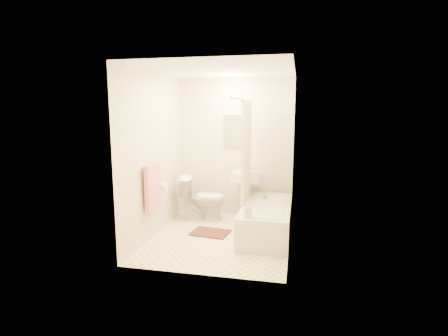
% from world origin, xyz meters
% --- Properties ---
extents(floor, '(2.40, 2.40, 0.00)m').
position_xyz_m(floor, '(0.00, 0.00, 0.00)').
color(floor, beige).
rests_on(floor, ground).
extents(ceiling, '(2.40, 2.40, 0.00)m').
position_xyz_m(ceiling, '(0.00, 0.00, 2.40)').
color(ceiling, white).
rests_on(ceiling, ground).
extents(wall_back, '(2.00, 0.02, 2.40)m').
position_xyz_m(wall_back, '(0.00, 1.20, 1.20)').
color(wall_back, beige).
rests_on(wall_back, ground).
extents(wall_left, '(0.02, 2.40, 2.40)m').
position_xyz_m(wall_left, '(-1.00, 0.00, 1.20)').
color(wall_left, beige).
rests_on(wall_left, ground).
extents(wall_right, '(0.02, 2.40, 2.40)m').
position_xyz_m(wall_right, '(1.00, 0.00, 1.20)').
color(wall_right, beige).
rests_on(wall_right, ground).
extents(mirror, '(0.40, 0.03, 0.55)m').
position_xyz_m(mirror, '(0.00, 1.18, 1.50)').
color(mirror, white).
rests_on(mirror, wall_back).
extents(curtain_rod, '(0.03, 1.70, 0.03)m').
position_xyz_m(curtain_rod, '(0.30, 0.10, 2.00)').
color(curtain_rod, silver).
rests_on(curtain_rod, wall_back).
extents(shower_curtain, '(0.04, 0.80, 1.55)m').
position_xyz_m(shower_curtain, '(0.30, 0.50, 1.22)').
color(shower_curtain, silver).
rests_on(shower_curtain, curtain_rod).
extents(towel_bar, '(0.02, 0.60, 0.02)m').
position_xyz_m(towel_bar, '(-0.96, -0.25, 1.10)').
color(towel_bar, silver).
rests_on(towel_bar, wall_left).
extents(towel, '(0.06, 0.45, 0.66)m').
position_xyz_m(towel, '(-0.93, -0.25, 0.78)').
color(towel, '#CC7266').
rests_on(towel, towel_bar).
extents(toilet_paper, '(0.11, 0.12, 0.12)m').
position_xyz_m(toilet_paper, '(-0.93, 0.12, 0.70)').
color(toilet_paper, white).
rests_on(toilet_paper, wall_left).
extents(toilet, '(0.82, 0.54, 0.75)m').
position_xyz_m(toilet, '(-0.48, 0.76, 0.37)').
color(toilet, white).
rests_on(toilet, floor).
extents(sink, '(0.51, 0.43, 0.91)m').
position_xyz_m(sink, '(0.25, 0.95, 0.46)').
color(sink, white).
rests_on(sink, floor).
extents(bathtub, '(0.70, 1.61, 0.45)m').
position_xyz_m(bathtub, '(0.65, 0.30, 0.23)').
color(bathtub, silver).
rests_on(bathtub, floor).
extents(bath_mat, '(0.61, 0.48, 0.02)m').
position_xyz_m(bath_mat, '(-0.19, 0.14, 0.01)').
color(bath_mat, '#552E25').
rests_on(bath_mat, floor).
extents(soap_bottle, '(0.12, 0.12, 0.20)m').
position_xyz_m(soap_bottle, '(0.45, -0.35, 0.55)').
color(soap_bottle, white).
rests_on(soap_bottle, bathtub).
extents(scrub_brush, '(0.06, 0.18, 0.04)m').
position_xyz_m(scrub_brush, '(0.58, 0.73, 0.47)').
color(scrub_brush, green).
rests_on(scrub_brush, bathtub).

